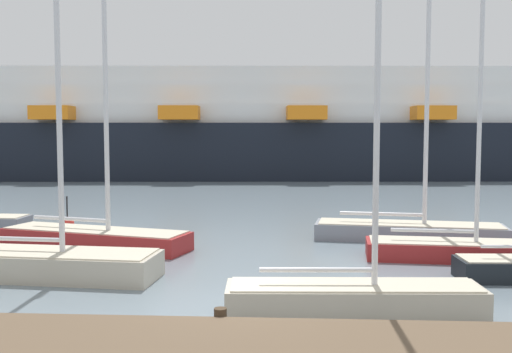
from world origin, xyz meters
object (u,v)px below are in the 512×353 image
at_px(sailboat_1, 409,228).
at_px(sailboat_3, 95,232).
at_px(sailboat_4, 354,294).
at_px(channel_buoy_1, 67,223).
at_px(cruise_ship, 131,128).
at_px(sailboat_0, 461,247).
at_px(sailboat_5, 46,259).

distance_m(sailboat_1, sailboat_3, 11.32).
bearing_deg(sailboat_4, sailboat_1, 69.23).
xyz_separation_m(sailboat_4, channel_buoy_1, (-10.47, 10.79, -0.22)).
relative_size(channel_buoy_1, cruise_ship, 0.02).
distance_m(sailboat_0, sailboat_1, 3.47).
bearing_deg(cruise_ship, sailboat_1, -62.19).
height_order(sailboat_1, sailboat_5, sailboat_5).
relative_size(sailboat_3, cruise_ship, 0.14).
height_order(sailboat_0, channel_buoy_1, sailboat_0).
distance_m(sailboat_3, cruise_ship, 33.71).
relative_size(sailboat_1, sailboat_3, 0.79).
bearing_deg(sailboat_1, sailboat_5, -142.70).
xyz_separation_m(sailboat_5, channel_buoy_1, (-2.38, 7.78, -0.24)).
bearing_deg(sailboat_3, sailboat_0, 10.11).
bearing_deg(sailboat_0, cruise_ship, 125.16).
distance_m(sailboat_0, sailboat_4, 7.17).
xyz_separation_m(sailboat_1, channel_buoy_1, (-13.48, 1.47, -0.19)).
bearing_deg(cruise_ship, channel_buoy_1, -83.53).
bearing_deg(sailboat_3, sailboat_5, -74.06).
height_order(sailboat_3, sailboat_5, sailboat_3).
distance_m(sailboat_0, sailboat_3, 12.11).
xyz_separation_m(sailboat_3, cruise_ship, (-7.57, 32.63, 3.75)).
bearing_deg(sailboat_5, sailboat_1, 34.65).
distance_m(sailboat_1, channel_buoy_1, 13.56).
distance_m(sailboat_1, cruise_ship, 35.96).
distance_m(sailboat_0, sailboat_5, 12.40).
bearing_deg(sailboat_5, sailboat_4, -15.37).
distance_m(sailboat_3, sailboat_4, 10.82).
relative_size(sailboat_4, cruise_ship, 0.11).
relative_size(sailboat_3, sailboat_4, 1.25).
relative_size(sailboat_3, channel_buoy_1, 8.73).
xyz_separation_m(sailboat_0, sailboat_1, (-0.94, 3.34, 0.06)).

